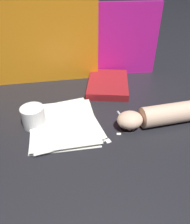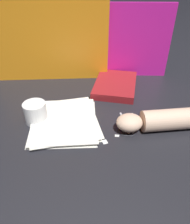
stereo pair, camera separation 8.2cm
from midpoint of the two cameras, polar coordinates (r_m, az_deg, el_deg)
The scene contains 11 objects.
ground_plane at distance 0.88m, azimuth 1.41°, elevation -1.89°, with size 6.00×6.00×0.00m, color black.
backdrop_panel_left at distance 1.11m, azimuth -10.76°, elevation 21.44°, with size 0.60×0.07×0.55m.
backdrop_panel_center at distance 1.18m, azimuth 7.90°, elevation 17.71°, with size 0.53×0.11×0.37m.
paper_stack at distance 0.87m, azimuth -5.36°, elevation -2.31°, with size 0.28×0.32×0.02m.
book_closed at distance 1.10m, azimuth 7.48°, elevation 6.96°, with size 0.27×0.32×0.03m.
scissors at distance 0.85m, azimuth 11.17°, elevation -4.09°, with size 0.10×0.15×0.01m.
hand_forearm at distance 0.86m, azimuth 19.74°, elevation -2.11°, with size 0.33×0.09×0.08m.
paper_scrap_near at distance 0.78m, azimuth 5.61°, elevation -7.87°, with size 0.02×0.02×0.00m.
paper_scrap_mid at distance 0.84m, azimuth 12.20°, elevation -5.26°, with size 0.03×0.03×0.00m.
paper_scrap_far at distance 0.81m, azimuth 8.68°, elevation -6.25°, with size 0.02×0.02×0.00m.
mug at distance 0.87m, azimuth -12.75°, elevation -0.18°, with size 0.09×0.09×0.08m.
Camera 2 is at (-0.08, -0.70, 0.54)m, focal length 35.00 mm.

